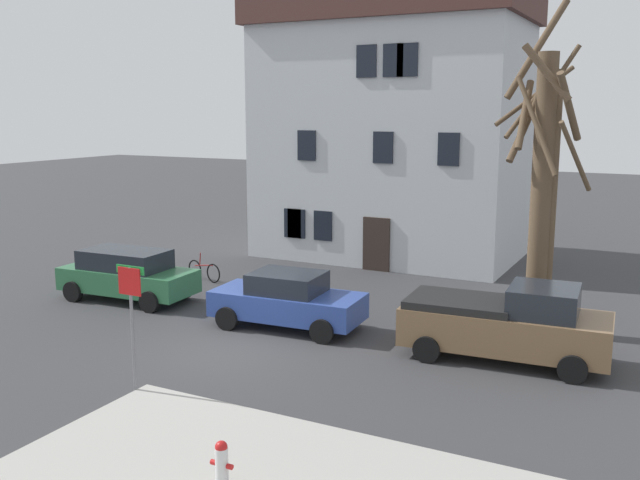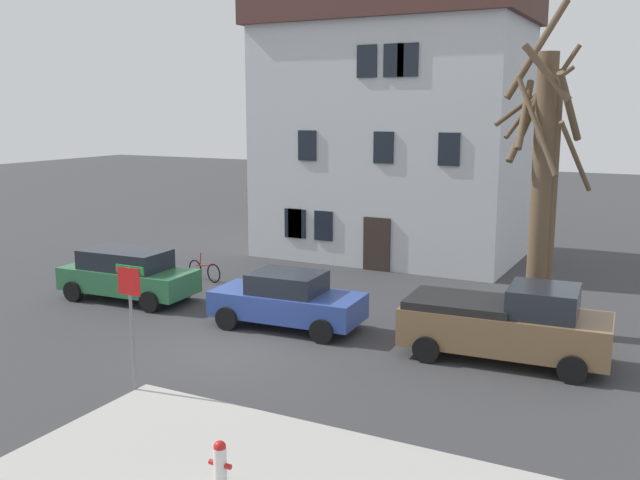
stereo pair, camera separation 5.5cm
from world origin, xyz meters
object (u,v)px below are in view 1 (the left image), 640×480
pickup_truck_brown (507,323)px  fire_hydrant (222,462)px  tree_bare_mid (549,188)px  car_blue_sedan (287,300)px  car_green_wagon (127,274)px  tree_bare_near (541,181)px  bicycle_leaning (204,271)px  street_sign_pole (131,306)px  building_main (391,121)px

pickup_truck_brown → fire_hydrant: bearing=-107.9°
tree_bare_mid → car_blue_sedan: tree_bare_mid is taller
car_green_wagon → pickup_truck_brown: 12.41m
tree_bare_near → bicycle_leaning: bearing=177.1°
tree_bare_mid → bicycle_leaning: size_ratio=4.65×
car_green_wagon → street_sign_pole: street_sign_pole is taller
building_main → car_blue_sedan: bearing=-83.4°
car_blue_sedan → pickup_truck_brown: pickup_truck_brown is taller
tree_bare_mid → tree_bare_near: bearing=-131.4°
pickup_truck_brown → street_sign_pole: street_sign_pole is taller
tree_bare_mid → bicycle_leaning: bearing=178.1°
pickup_truck_brown → street_sign_pole: bearing=-138.4°
car_blue_sedan → street_sign_pole: (-0.55, -5.80, 1.22)m
pickup_truck_brown → bicycle_leaning: size_ratio=3.02×
pickup_truck_brown → tree_bare_near: bearing=86.8°
building_main → tree_bare_near: building_main is taller
tree_bare_mid → car_green_wagon: tree_bare_mid is taller
car_green_wagon → bicycle_leaning: bearing=79.5°
pickup_truck_brown → fire_hydrant: size_ratio=6.74×
tree_bare_near → street_sign_pole: 11.35m
fire_hydrant → tree_bare_mid: bearing=74.9°
car_blue_sedan → tree_bare_mid: bearing=25.4°
building_main → pickup_truck_brown: (7.50, -10.85, -4.80)m
building_main → fire_hydrant: building_main is taller
tree_bare_near → fire_hydrant: bearing=-104.5°
building_main → tree_bare_near: (7.66, -8.15, -1.45)m
building_main → fire_hydrant: (4.78, -19.29, -5.23)m
building_main → tree_bare_mid: size_ratio=1.42×
car_green_wagon → bicycle_leaning: 3.43m
street_sign_pole → bicycle_leaning: size_ratio=1.71×
building_main → pickup_truck_brown: 14.04m
bicycle_leaning → pickup_truck_brown: bearing=-15.7°
building_main → bicycle_leaning: bearing=-119.6°
tree_bare_near → car_blue_sedan: tree_bare_near is taller
tree_bare_near → pickup_truck_brown: 4.30m
car_green_wagon → fire_hydrant: bearing=-41.0°
pickup_truck_brown → tree_bare_mid: bearing=83.4°
fire_hydrant → pickup_truck_brown: bearing=72.1°
building_main → fire_hydrant: bearing=-76.1°
bicycle_leaning → car_blue_sedan: bearing=-32.2°
tree_bare_mid → street_sign_pole: tree_bare_mid is taller
fire_hydrant → bicycle_leaning: (-9.07, 11.75, -0.15)m
tree_bare_near → fire_hydrant: size_ratio=11.99×
building_main → car_blue_sedan: building_main is taller
building_main → pickup_truck_brown: size_ratio=2.18×
car_blue_sedan → pickup_truck_brown: size_ratio=0.86×
pickup_truck_brown → fire_hydrant: (-2.72, -8.44, -0.44)m
tree_bare_near → tree_bare_mid: 0.35m
street_sign_pole → car_blue_sedan: bearing=84.6°
tree_bare_near → car_blue_sedan: (-6.37, -2.90, -3.48)m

